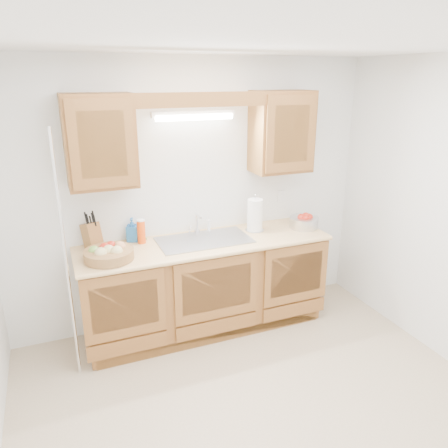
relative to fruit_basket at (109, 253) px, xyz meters
name	(u,v)px	position (x,y,z in m)	size (l,w,h in m)	color
room	(266,252)	(0.87, -1.09, 0.29)	(3.52, 3.50, 2.50)	#C1AA8B
base_cabinets	(205,286)	(0.87, 0.11, -0.52)	(2.20, 0.60, 0.86)	brown
countertop	(205,243)	(0.87, 0.10, -0.08)	(2.30, 0.63, 0.04)	#E1B476
upper_cabinet_left	(100,141)	(0.04, 0.25, 0.87)	(0.55, 0.33, 0.75)	brown
upper_cabinet_right	(281,132)	(1.70, 0.25, 0.87)	(0.55, 0.33, 0.75)	brown
valance	(203,100)	(0.87, 0.10, 1.18)	(2.20, 0.05, 0.12)	brown
fluorescent_fixture	(194,115)	(0.87, 0.33, 1.04)	(0.76, 0.08, 0.08)	white
sink	(204,248)	(0.87, 0.12, -0.13)	(0.84, 0.46, 0.36)	#9E9EA3
wire_shelf_pole	(66,261)	(-0.33, -0.15, 0.04)	(0.03, 0.03, 2.00)	silver
outlet_plate	(281,196)	(1.82, 0.40, 0.19)	(0.08, 0.01, 0.12)	white
fruit_basket	(109,253)	(0.00, 0.00, 0.00)	(0.53, 0.53, 0.13)	#A17741
knife_block	(92,236)	(-0.10, 0.27, 0.07)	(0.19, 0.23, 0.34)	brown
orange_canister	(141,231)	(0.33, 0.27, 0.05)	(0.10, 0.10, 0.22)	#F74D0D
soap_bottle	(132,229)	(0.26, 0.35, 0.05)	(0.10, 0.10, 0.22)	#2265AA
sponge	(140,239)	(0.33, 0.35, -0.05)	(0.11, 0.08, 0.02)	#CC333F
paper_towel	(255,215)	(1.41, 0.18, 0.10)	(0.18, 0.18, 0.37)	silver
apple_bowl	(304,222)	(1.90, 0.08, 0.01)	(0.31, 0.31, 0.15)	silver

